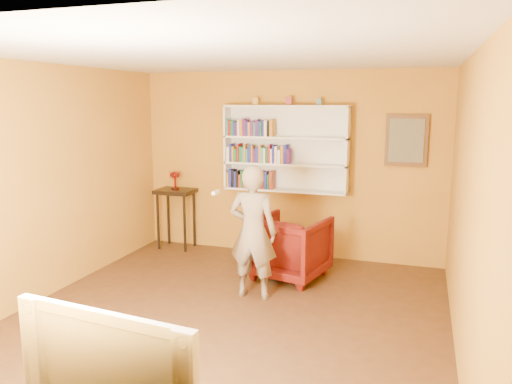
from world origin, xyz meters
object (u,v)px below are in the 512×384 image
at_px(person, 253,232).
at_px(television, 119,360).
at_px(ruby_lustre, 175,177).
at_px(console_table, 176,199).
at_px(bookshelf, 286,149).
at_px(armchair, 290,247).

bearing_deg(person, television, 92.10).
height_order(ruby_lustre, television, ruby_lustre).
xyz_separation_m(console_table, television, (1.98, -4.50, 0.02)).
relative_size(person, television, 1.30).
xyz_separation_m(ruby_lustre, person, (1.78, -1.51, -0.35)).
height_order(console_table, ruby_lustre, ruby_lustre).
xyz_separation_m(bookshelf, person, (0.06, -1.67, -0.81)).
bearing_deg(console_table, ruby_lustre, 146.31).
height_order(person, television, person).
distance_m(console_table, ruby_lustre, 0.36).
bearing_deg(person, console_table, -41.92).
bearing_deg(console_table, armchair, -20.14).
bearing_deg(television, person, 99.41).
distance_m(bookshelf, television, 4.74).
height_order(ruby_lustre, armchair, ruby_lustre).
xyz_separation_m(bookshelf, console_table, (-1.72, -0.16, -0.82)).
bearing_deg(television, armchair, 94.93).
bearing_deg(ruby_lustre, armchair, -20.14).
bearing_deg(television, console_table, 119.36).
relative_size(console_table, person, 0.60).
bearing_deg(console_table, bookshelf, 5.29).
bearing_deg(ruby_lustre, television, -66.28).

